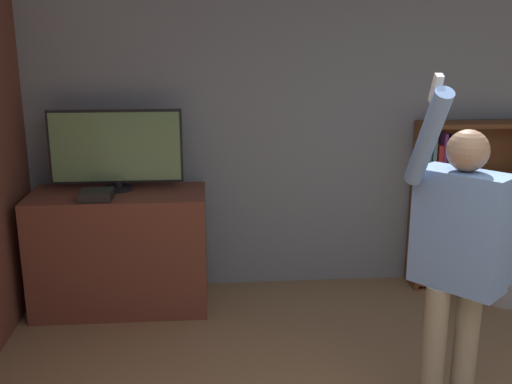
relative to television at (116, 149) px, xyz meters
name	(u,v)px	position (x,y,z in m)	size (l,w,h in m)	color
wall_back	(333,129)	(1.75, 0.32, 0.08)	(7.01, 0.09, 2.70)	gray
tv_ledge	(121,250)	(0.00, -0.09, -0.80)	(1.34, 0.62, 0.94)	brown
television	(116,149)	(0.00, 0.00, 0.00)	(1.02, 0.22, 0.63)	black
game_console	(96,195)	(-0.12, -0.26, -0.29)	(0.24, 0.22, 0.07)	black
bookshelf	(458,206)	(2.82, 0.14, -0.56)	(0.99, 0.28, 1.42)	brown
person	(459,253)	(2.00, -1.76, -0.25)	(0.61, 0.56, 1.96)	gray
waste_bin	(506,279)	(3.10, -0.26, -1.07)	(0.31, 0.31, 0.39)	#B7B7BC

